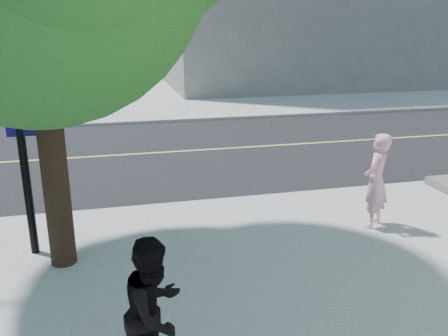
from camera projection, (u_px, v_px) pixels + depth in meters
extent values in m
plane|color=black|center=(47.00, 219.00, 9.28)|extent=(140.00, 140.00, 0.00)
cube|color=black|center=(65.00, 159.00, 13.46)|extent=(140.00, 9.00, 0.01)
cube|color=#A4A4A0|center=(289.00, 80.00, 32.31)|extent=(29.00, 25.00, 0.12)
imported|color=#ECA2B7|center=(376.00, 181.00, 8.44)|extent=(0.76, 0.73, 1.74)
imported|color=black|center=(155.00, 313.00, 4.65)|extent=(0.98, 1.00, 1.63)
cylinder|color=black|center=(51.00, 141.00, 6.77)|extent=(0.39, 0.39, 3.90)
cylinder|color=black|center=(18.00, 117.00, 7.01)|extent=(0.13, 0.13, 4.48)
cube|color=white|center=(17.00, 81.00, 6.85)|extent=(0.59, 0.04, 0.21)
cube|color=navy|center=(21.00, 117.00, 7.01)|extent=(0.48, 0.04, 0.59)
imported|color=black|center=(6.00, 20.00, 6.61)|extent=(0.18, 0.21, 1.07)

